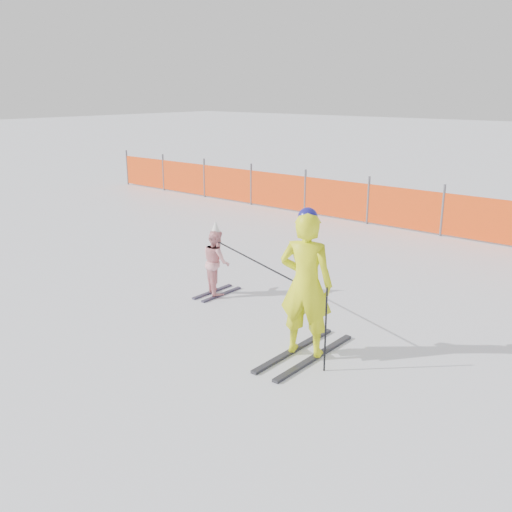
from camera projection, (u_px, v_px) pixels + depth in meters
The scene contains 5 objects.
ground at pixel (234, 328), 8.47m from camera, with size 120.00×120.00×0.00m, color white.
adult at pixel (306, 284), 7.33m from camera, with size 0.81×1.70×2.01m.
child at pixel (216, 261), 9.70m from camera, with size 0.68×0.92×1.29m.
ski_poles at pixel (274, 280), 8.02m from camera, with size 2.87×1.14×1.11m.
safety_fence at pixel (298, 193), 16.19m from camera, with size 15.71×0.06×1.25m.
Camera 1 is at (5.27, -5.79, 3.42)m, focal length 40.00 mm.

